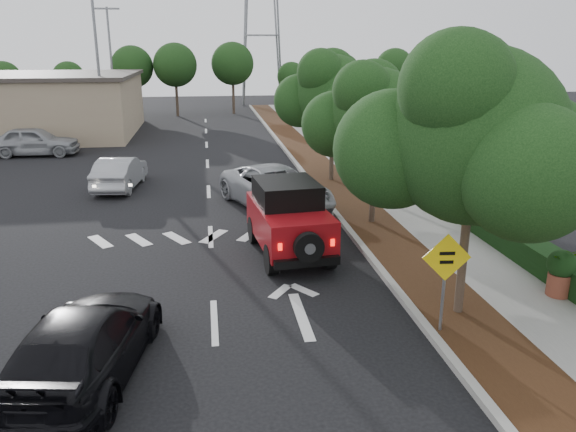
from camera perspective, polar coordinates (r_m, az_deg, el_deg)
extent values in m
plane|color=black|center=(13.06, -7.49, -10.61)|extent=(120.00, 120.00, 0.00)
cube|color=#9E9B93|center=(24.76, 2.64, 3.05)|extent=(0.20, 70.00, 0.15)
cube|color=black|center=(24.97, 4.90, 3.09)|extent=(1.80, 70.00, 0.12)
cube|color=gray|center=(25.47, 9.07, 3.21)|extent=(2.00, 70.00, 0.12)
cube|color=black|center=(25.84, 12.08, 4.02)|extent=(0.80, 70.00, 0.80)
cylinder|color=black|center=(17.80, -3.45, -1.40)|extent=(0.37, 0.86, 0.84)
cylinder|color=black|center=(18.14, 1.64, -1.02)|extent=(0.37, 0.86, 0.84)
cylinder|color=black|center=(15.36, -1.69, -4.41)|extent=(0.37, 0.86, 0.84)
cylinder|color=black|center=(15.75, 4.14, -3.90)|extent=(0.37, 0.86, 0.84)
cube|color=maroon|center=(16.55, 0.11, -0.70)|extent=(2.23, 4.03, 1.05)
cube|color=black|center=(16.61, -0.14, 2.44)|extent=(1.92, 2.28, 0.67)
cube|color=maroon|center=(17.95, -1.00, 0.43)|extent=(1.75, 1.23, 0.86)
cube|color=black|center=(14.87, 1.96, -4.73)|extent=(1.80, 0.35, 0.23)
cylinder|color=black|center=(14.57, 2.13, -3.21)|extent=(0.81, 0.30, 0.80)
cube|color=#FF190C|center=(14.59, -0.81, -3.16)|extent=(0.11, 0.05, 0.19)
cube|color=#FF190C|center=(14.95, 4.56, -2.71)|extent=(0.11, 0.05, 0.19)
imported|color=#A8ABB0|center=(21.47, -1.22, 2.86)|extent=(4.46, 6.23, 1.58)
imported|color=black|center=(11.34, -19.98, -12.05)|extent=(2.77, 5.15, 1.42)
imported|color=#9C9EA3|center=(25.60, -16.71, 4.25)|extent=(1.97, 4.40, 1.40)
imported|color=#96989D|center=(35.06, -24.39, 6.93)|extent=(4.89, 2.09, 1.65)
cylinder|color=slate|center=(12.39, 15.53, -6.94)|extent=(0.07, 0.07, 2.02)
cube|color=yellow|center=(12.11, 15.82, -4.08)|extent=(1.03, 0.12, 1.03)
cube|color=black|center=(12.06, 15.89, -3.68)|extent=(0.33, 0.04, 0.07)
cube|color=black|center=(12.13, 15.81, -4.54)|extent=(0.29, 0.04, 0.07)
cylinder|color=brown|center=(15.35, 25.81, -6.27)|extent=(0.60, 0.60, 0.57)
sphere|color=black|center=(15.16, 26.07, -4.41)|extent=(0.71, 0.71, 0.71)
imported|color=black|center=(15.14, 26.11, -4.12)|extent=(0.63, 0.55, 0.67)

